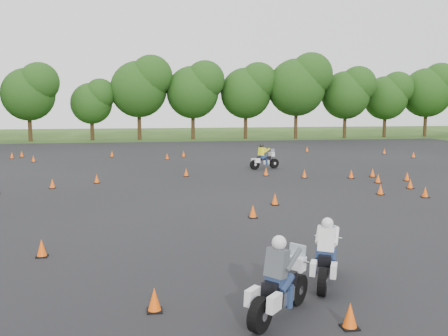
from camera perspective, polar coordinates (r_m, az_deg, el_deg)
ground at (r=18.60m, az=2.14°, el=-5.20°), size 140.00×140.00×0.00m
asphalt_pad at (r=24.39m, az=-0.81°, el=-2.20°), size 62.00×62.00×0.00m
treeline at (r=53.10m, az=-1.98°, el=7.89°), size 86.83×32.33×11.14m
traffic_cones at (r=24.47m, az=-2.89°, el=-1.65°), size 36.79×32.90×0.45m
rider_grey at (r=9.61m, az=6.33°, el=-12.12°), size 1.94×1.99×1.64m
rider_yellow at (r=31.33m, az=4.69°, el=1.33°), size 2.15×1.24×1.59m
rider_white at (r=11.47m, az=11.48°, el=-9.20°), size 1.43×2.09×1.56m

